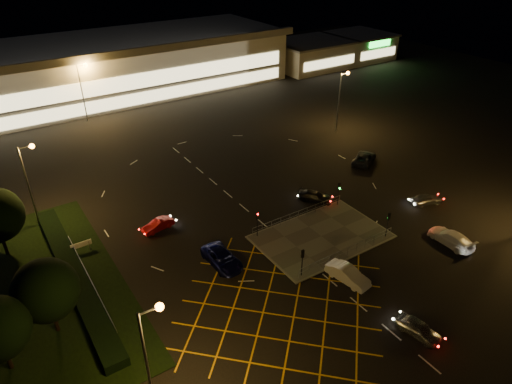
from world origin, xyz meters
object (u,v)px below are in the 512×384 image
car_approach_white (451,238)px  signal_nw (257,219)px  signal_se (388,220)px  car_queue_white (348,275)px  signal_sw (302,257)px  car_near_silver (419,328)px  car_east_grey (364,158)px  car_circ_red (158,225)px  signal_ne (339,189)px  car_right_silver (426,199)px  car_far_dkgrey (315,196)px  car_left_blue (222,258)px

car_approach_white → signal_nw: bearing=-35.4°
signal_se → car_queue_white: size_ratio=0.68×
signal_sw → car_near_silver: (3.68, -11.38, -1.69)m
signal_nw → car_east_grey: size_ratio=0.57×
signal_nw → car_near_silver: size_ratio=0.79×
car_near_silver → car_circ_red: bearing=104.8°
signal_ne → car_east_grey: 13.30m
signal_se → car_right_silver: size_ratio=0.79×
car_far_dkgrey → car_circ_red: (-19.17, 5.01, -0.01)m
signal_se → signal_ne: 7.99m
signal_sw → signal_ne: size_ratio=1.00×
signal_se → signal_ne: size_ratio=1.00×
car_queue_white → car_circ_red: (-12.13, 18.46, -0.14)m
car_far_dkgrey → car_approach_white: car_approach_white is taller
car_right_silver → car_east_grey: bearing=10.3°
car_right_silver → car_left_blue: bearing=100.2°
signal_sw → signal_nw: same height
signal_ne → car_right_silver: signal_ne is taller
car_circ_red → signal_nw: bearing=39.9°
car_near_silver → car_far_dkgrey: bearing=62.8°
signal_nw → car_queue_white: bearing=-72.9°
car_queue_white → car_right_silver: size_ratio=1.17×
car_right_silver → car_near_silver: bearing=145.2°
car_east_grey → car_approach_white: car_approach_white is taller
signal_se → car_near_silver: bearing=53.8°
signal_sw → car_right_silver: size_ratio=0.79×
signal_ne → car_right_silver: (9.62, -5.77, -1.69)m
signal_se → car_right_silver: (9.62, 2.22, -1.69)m
signal_nw → car_near_silver: signal_nw is taller
signal_se → signal_nw: (-12.00, 7.99, 0.00)m
car_queue_white → car_left_blue: 12.76m
car_near_silver → car_approach_white: (13.38, 6.63, 0.09)m
car_queue_white → car_east_grey: 26.71m
signal_sw → signal_ne: (12.00, 7.99, 0.00)m
car_east_grey → car_far_dkgrey: bearing=78.3°
signal_sw → car_circ_red: 17.84m
car_right_silver → car_queue_white: bearing=124.0°
car_far_dkgrey → car_circ_red: 19.82m
car_east_grey → signal_sw: bearing=92.2°
signal_sw → car_queue_white: bearing=138.4°
car_left_blue → car_right_silver: (27.28, -3.78, -0.08)m
car_east_grey → car_approach_white: 20.49m
signal_ne → signal_se: bearing=-90.0°
signal_se → car_east_grey: bearing=-127.5°
signal_nw → car_queue_white: (3.38, -10.99, -1.60)m
signal_ne → car_far_dkgrey: (-1.57, 2.45, -1.73)m
signal_se → car_left_blue: 18.72m
signal_se → signal_nw: same height
signal_nw → car_far_dkgrey: 10.85m
signal_nw → car_near_silver: 19.78m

